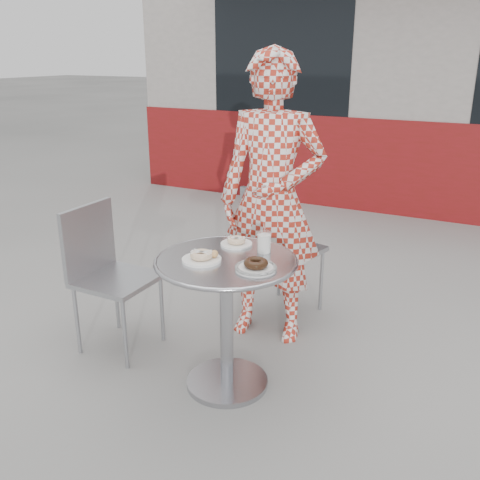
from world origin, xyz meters
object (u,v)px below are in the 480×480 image
at_px(chair_far, 283,275).
at_px(milk_cup, 264,242).
at_px(plate_checker, 256,266).
at_px(plate_far, 236,242).
at_px(bistro_table, 226,291).
at_px(seated_person, 272,200).
at_px(chair_left, 118,306).
at_px(plate_near, 202,257).

distance_m(chair_far, milk_cup, 0.91).
bearing_deg(plate_checker, plate_far, 132.43).
xyz_separation_m(bistro_table, seated_person, (-0.04, 0.62, 0.31)).
xyz_separation_m(chair_left, milk_cup, (0.87, 0.11, 0.50)).
relative_size(seated_person, milk_cup, 15.07).
height_order(bistro_table, plate_near, plate_near).
distance_m(bistro_table, milk_cup, 0.31).
bearing_deg(plate_checker, milk_cup, 105.17).
relative_size(chair_far, milk_cup, 7.71).
distance_m(seated_person, plate_checker, 0.72).
height_order(bistro_table, plate_checker, plate_checker).
height_order(chair_left, plate_near, chair_left).
height_order(chair_left, plate_far, chair_left).
bearing_deg(seated_person, plate_far, -99.26).
distance_m(bistro_table, plate_far, 0.28).
bearing_deg(plate_far, plate_checker, -47.57).
height_order(plate_near, plate_checker, same).
bearing_deg(chair_far, plate_checker, 118.89).
xyz_separation_m(bistro_table, milk_cup, (0.13, 0.17, 0.23)).
relative_size(chair_left, milk_cup, 7.53).
distance_m(bistro_table, chair_left, 0.80).
relative_size(bistro_table, plate_near, 3.75).
bearing_deg(seated_person, bistro_table, -94.56).
xyz_separation_m(chair_far, milk_cup, (0.19, -0.74, 0.49)).
distance_m(chair_far, seated_person, 0.65).
height_order(bistro_table, seated_person, seated_person).
bearing_deg(chair_left, milk_cup, -82.47).
distance_m(chair_left, plate_near, 0.82).
bearing_deg(plate_near, chair_left, 168.88).
height_order(chair_far, plate_checker, chair_far).
xyz_separation_m(chair_far, plate_near, (-0.02, -0.98, 0.46)).
distance_m(plate_checker, milk_cup, 0.23).
height_order(chair_left, milk_cup, chair_left).
xyz_separation_m(seated_person, milk_cup, (0.16, -0.46, -0.09)).
xyz_separation_m(plate_checker, milk_cup, (-0.06, 0.22, 0.04)).
bearing_deg(plate_checker, chair_far, 104.69).
height_order(seated_person, milk_cup, seated_person).
bearing_deg(seated_person, plate_near, -102.31).
distance_m(chair_left, plate_far, 0.85).
height_order(bistro_table, milk_cup, milk_cup).
distance_m(seated_person, plate_far, 0.44).
relative_size(bistro_table, chair_left, 0.84).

